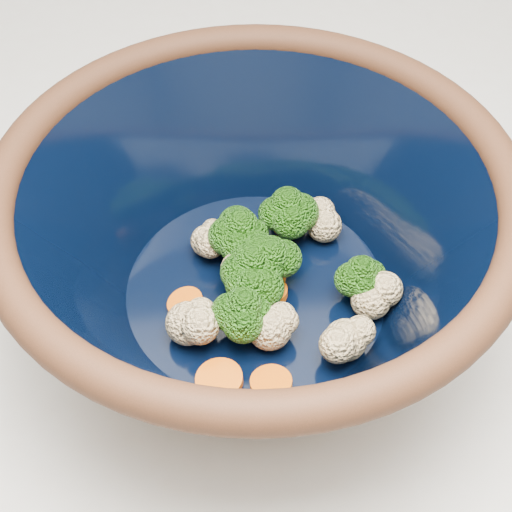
{
  "coord_description": "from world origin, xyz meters",
  "views": [
    {
      "loc": [
        -0.1,
        -0.41,
        1.36
      ],
      "look_at": [
        -0.07,
        -0.07,
        0.97
      ],
      "focal_mm": 50.0,
      "sensor_mm": 36.0,
      "label": 1
    }
  ],
  "objects": [
    {
      "name": "counter",
      "position": [
        0.0,
        0.0,
        0.45
      ],
      "size": [
        1.2,
        1.2,
        0.9
      ],
      "primitive_type": "cube",
      "color": "beige",
      "rests_on": "ground"
    },
    {
      "name": "mixing_bowl",
      "position": [
        -0.07,
        -0.07,
        0.99
      ],
      "size": [
        0.4,
        0.4,
        0.16
      ],
      "rotation": [
        0.0,
        0.0,
        -0.21
      ],
      "color": "black",
      "rests_on": "counter"
    },
    {
      "name": "vegetable_pile",
      "position": [
        -0.06,
        -0.08,
        0.96
      ],
      "size": [
        0.16,
        0.18,
        0.05
      ],
      "color": "#608442",
      "rests_on": "mixing_bowl"
    }
  ]
}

